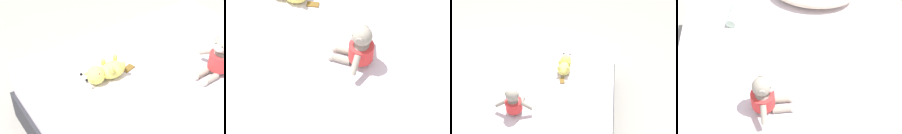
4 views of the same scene
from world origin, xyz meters
The scene contains 4 objects.
ground_plane centered at (0.00, 0.00, 0.00)m, with size 16.00×16.00×0.00m, color #9E998E.
bed centered at (0.00, 0.00, 0.22)m, with size 1.49×1.95×0.44m.
plush_monkey centered at (-0.20, -0.22, 0.54)m, with size 0.23×0.29×0.24m.
glass_bottle centered at (-0.38, 0.53, 0.47)m, with size 0.10×0.29×0.06m.
Camera 4 is at (-0.15, -1.13, 1.84)m, focal length 50.78 mm.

